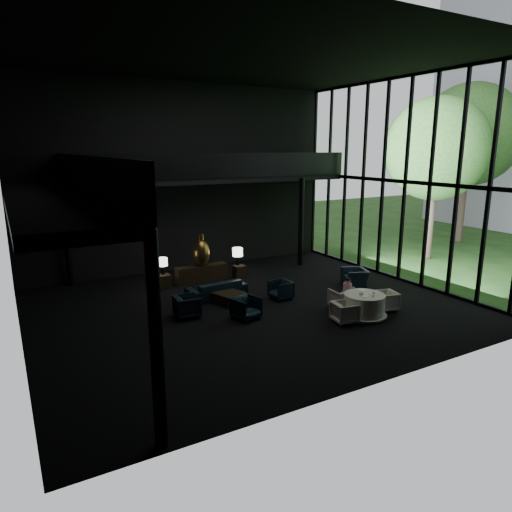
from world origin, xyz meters
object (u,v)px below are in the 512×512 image
window_armchair (355,275)px  dining_chair_west (345,312)px  side_table_right (239,271)px  table_lamp_right (238,253)px  dining_table (364,307)px  dining_chair_north (342,298)px  child (347,286)px  table_lamp_left (162,263)px  lounge_armchair_south (246,307)px  coffee_table (229,298)px  lounge_armchair_east (281,289)px  console (202,273)px  sofa (217,286)px  dining_chair_east (386,301)px  side_table_left (164,281)px  lounge_armchair_west (187,305)px  bronze_urn (201,252)px

window_armchair → dining_chair_west: size_ratio=1.38×
side_table_right → window_armchair: size_ratio=0.55×
table_lamp_right → dining_chair_west: (0.53, -6.26, -0.70)m
table_lamp_right → dining_table: bearing=-77.2°
dining_chair_north → child: (0.16, -0.06, 0.41)m
dining_chair_west → child: size_ratio=1.08×
table_lamp_left → lounge_armchair_south: size_ratio=0.83×
dining_table → child: size_ratio=2.37×
coffee_table → lounge_armchair_east: bearing=-14.9°
dining_chair_west → child: child is taller
lounge_armchair_south → coffee_table: (0.17, 1.60, -0.20)m
coffee_table → dining_chair_west: (2.35, -3.39, 0.14)m
dining_table → child: child is taller
console → sofa: (-0.33, -2.18, 0.11)m
child → dining_chair_east: bearing=139.6°
dining_table → dining_chair_west: size_ratio=2.19×
dining_chair_north → sofa: bearing=-40.5°
side_table_left → window_armchair: size_ratio=0.55×
dining_table → dining_chair_north: (-0.09, 0.98, 0.02)m
lounge_armchair_south → dining_chair_east: 4.70m
dining_table → dining_chair_north: 0.98m
table_lamp_left → dining_chair_north: bearing=-49.6°
dining_table → lounge_armchair_east: bearing=116.2°
lounge_armchair_south → coffee_table: bearing=68.9°
side_table_right → dining_chair_east: dining_chair_east is taller
table_lamp_left → console: bearing=-1.2°
window_armchair → dining_chair_east: (-1.06, -2.72, -0.08)m
lounge_armchair_south → child: 3.56m
table_lamp_right → dining_table: 6.36m
lounge_armchair_east → dining_chair_north: size_ratio=1.01×
lounge_armchair_west → dining_chair_east: bearing=-110.0°
child → side_table_right: bearing=-74.0°
coffee_table → dining_chair_east: dining_chair_east is taller
lounge_armchair_west → child: size_ratio=1.28×
sofa → coffee_table: bearing=94.5°
console → lounge_armchair_west: (-1.96, -3.49, 0.06)m
lounge_armchair_east → dining_chair_north: lounge_armchair_east is taller
console → sofa: 2.20m
side_table_left → lounge_armchair_west: bearing=-95.9°
lounge_armchair_west → window_armchair: (7.04, 0.06, 0.01)m
lounge_armchair_west → coffee_table: lounge_armchair_west is taller
bronze_urn → console: bearing=90.0°
side_table_left → dining_chair_north: dining_chair_north is taller
bronze_urn → dining_chair_north: (2.91, -5.24, -0.87)m
dining_chair_east → dining_table: bearing=-71.4°
console → dining_chair_west: (2.13, -6.34, -0.00)m
table_lamp_left → lounge_armchair_east: bearing=-47.2°
sofa → child: child is taller
window_armchair → console: bearing=-102.7°
bronze_urn → lounge_armchair_east: (1.61, -3.41, -0.87)m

